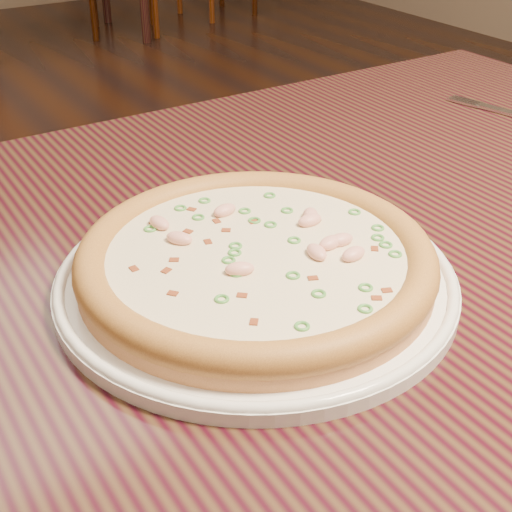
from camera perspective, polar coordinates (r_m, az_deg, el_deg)
hero_table at (r=0.77m, az=5.61°, el=-4.14°), size 1.20×0.80×0.75m
plate at (r=0.61m, az=0.00°, el=-1.70°), size 0.34×0.34×0.02m
pizza at (r=0.60m, az=0.02°, el=-0.23°), size 0.31×0.31×0.03m
fork at (r=1.06m, az=19.65°, el=10.73°), size 0.06×0.17×0.00m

